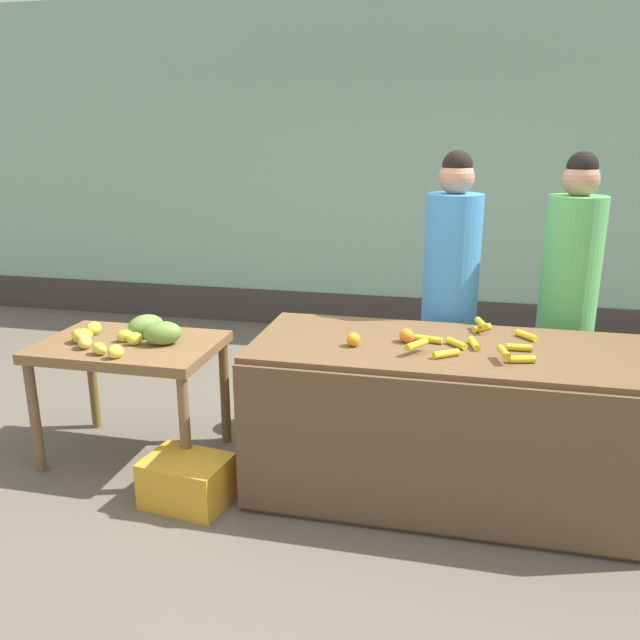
{
  "coord_description": "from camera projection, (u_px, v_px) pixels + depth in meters",
  "views": [
    {
      "loc": [
        0.51,
        -3.24,
        1.93
      ],
      "look_at": [
        -0.26,
        0.15,
        0.91
      ],
      "focal_mm": 35.76,
      "sensor_mm": 36.0,
      "label": 1
    }
  ],
  "objects": [
    {
      "name": "vendor_woman_blue_shirt",
      "position": [
        449.0,
        301.0,
        3.97
      ],
      "size": [
        0.34,
        0.34,
        1.84
      ],
      "color": "#33333D",
      "rests_on": "ground"
    },
    {
      "name": "produce_crate",
      "position": [
        187.0,
        481.0,
        3.43
      ],
      "size": [
        0.48,
        0.38,
        0.26
      ],
      "primitive_type": "cube",
      "rotation": [
        0.0,
        0.0,
        -0.14
      ],
      "color": "gold",
      "rests_on": "ground"
    },
    {
      "name": "banana_bunch_pile",
      "position": [
        476.0,
        342.0,
        3.32
      ],
      "size": [
        0.68,
        0.63,
        0.07
      ],
      "color": "yellow",
      "rests_on": "fruit_stall_counter"
    },
    {
      "name": "mango_papaya_pile",
      "position": [
        136.0,
        332.0,
        3.76
      ],
      "size": [
        0.69,
        0.57,
        0.14
      ],
      "color": "yellow",
      "rests_on": "side_table_wooden"
    },
    {
      "name": "ground_plane",
      "position": [
        358.0,
        480.0,
        3.69
      ],
      "size": [
        24.0,
        24.0,
        0.0
      ],
      "primitive_type": "plane",
      "color": "#665B4C"
    },
    {
      "name": "fruit_stall_counter",
      "position": [
        444.0,
        421.0,
        3.45
      ],
      "size": [
        2.07,
        0.89,
        0.86
      ],
      "color": "brown",
      "rests_on": "ground"
    },
    {
      "name": "produce_sack",
      "position": [
        283.0,
        390.0,
        4.31
      ],
      "size": [
        0.46,
        0.47,
        0.52
      ],
      "primitive_type": "ellipsoid",
      "rotation": [
        0.0,
        0.0,
        0.85
      ],
      "color": "maroon",
      "rests_on": "ground"
    },
    {
      "name": "side_table_wooden",
      "position": [
        130.0,
        357.0,
        3.8
      ],
      "size": [
        1.04,
        0.7,
        0.74
      ],
      "color": "brown",
      "rests_on": "ground"
    },
    {
      "name": "vendor_woman_green_shirt",
      "position": [
        567.0,
        305.0,
        3.89
      ],
      "size": [
        0.34,
        0.34,
        1.84
      ],
      "color": "#33333D",
      "rests_on": "ground"
    },
    {
      "name": "orange_pile",
      "position": [
        389.0,
        337.0,
        3.37
      ],
      "size": [
        0.34,
        0.21,
        0.07
      ],
      "color": "orange",
      "rests_on": "fruit_stall_counter"
    },
    {
      "name": "market_wall_back",
      "position": [
        413.0,
        172.0,
        6.11
      ],
      "size": [
        9.92,
        0.23,
        3.21
      ],
      "color": "#8CB299",
      "rests_on": "ground"
    }
  ]
}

